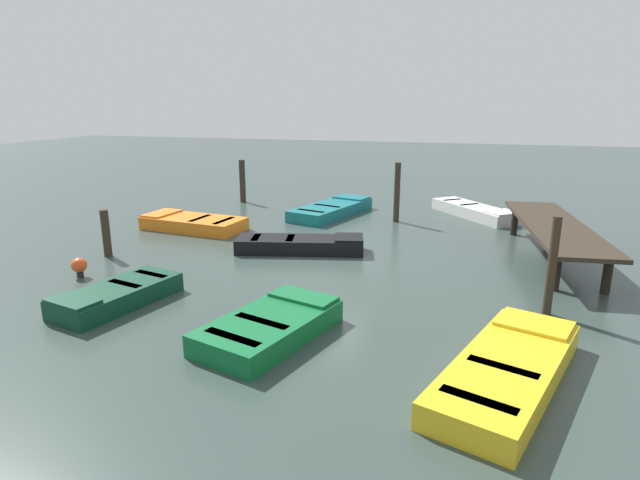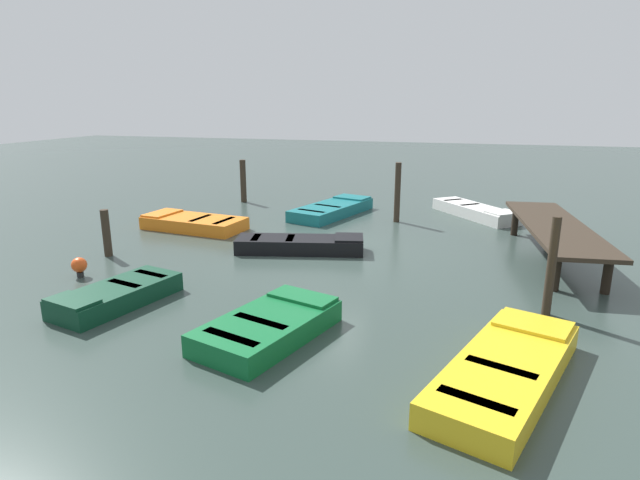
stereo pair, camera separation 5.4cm
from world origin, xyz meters
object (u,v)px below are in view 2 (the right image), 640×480
rowboat_black (301,244)px  mooring_piling_near_left (551,267)px  dock_segment (555,228)px  rowboat_white (475,211)px  rowboat_teal (332,209)px  rowboat_yellow (506,370)px  rowboat_dark_green (117,295)px  mooring_piling_far_right (106,233)px  rowboat_green (269,326)px  mooring_piling_center (243,181)px  rowboat_orange (194,223)px  marker_buoy (79,265)px  mooring_piling_near_right (397,193)px

rowboat_black → mooring_piling_near_left: 6.68m
dock_segment → rowboat_white: (-4.81, -1.98, -0.62)m
rowboat_teal → rowboat_yellow: same height
rowboat_yellow → rowboat_white: (-11.76, -0.49, 0.00)m
rowboat_dark_green → mooring_piling_far_right: size_ratio=2.19×
rowboat_green → mooring_piling_far_right: bearing=77.2°
rowboat_green → rowboat_teal: bearing=25.5°
rowboat_dark_green → rowboat_white: same height
rowboat_yellow → mooring_piling_center: bearing=58.4°
rowboat_dark_green → rowboat_black: same height
rowboat_orange → marker_buoy: (5.01, -0.19, 0.07)m
rowboat_orange → mooring_piling_near_left: (4.31, 10.21, 0.77)m
rowboat_green → rowboat_teal: 10.29m
rowboat_dark_green → rowboat_orange: bearing=-150.7°
rowboat_dark_green → mooring_piling_center: bearing=-155.5°
rowboat_white → mooring_piling_center: bearing=-130.8°
rowboat_dark_green → rowboat_black: 5.32m
rowboat_green → rowboat_white: 11.84m
marker_buoy → rowboat_dark_green: bearing=58.0°
rowboat_white → mooring_piling_center: mooring_piling_center is taller
rowboat_green → rowboat_black: 5.40m
rowboat_black → mooring_piling_near_right: size_ratio=1.77×
rowboat_black → mooring_piling_near_left: bearing=-37.9°
rowboat_green → mooring_piling_near_right: mooring_piling_near_right is taller
rowboat_green → rowboat_white: bearing=-0.3°
rowboat_teal → mooring_piling_center: 4.46m
mooring_piling_near_right → rowboat_orange: bearing=-64.6°
dock_segment → mooring_piling_center: 12.30m
rowboat_white → mooring_piling_near_left: (8.85, 1.38, 0.77)m
rowboat_teal → rowboat_yellow: size_ratio=1.03×
rowboat_green → rowboat_yellow: bearing=-79.6°
rowboat_green → mooring_piling_near_left: size_ratio=1.52×
rowboat_yellow → marker_buoy: size_ratio=8.26×
rowboat_white → marker_buoy: (9.55, -9.03, 0.07)m
mooring_piling_near_right → rowboat_green: bearing=-5.1°
rowboat_dark_green → rowboat_yellow: bearing=96.0°
rowboat_orange → marker_buoy: bearing=94.6°
rowboat_white → mooring_piling_center: (-0.25, -9.23, 0.65)m
rowboat_green → marker_buoy: size_ratio=6.28×
mooring_piling_near_right → rowboat_white: bearing=121.3°
rowboat_black → marker_buoy: (3.51, -4.39, 0.07)m
rowboat_teal → rowboat_white: same height
rowboat_yellow → mooring_piling_near_left: 3.14m
rowboat_dark_green → mooring_piling_far_right: mooring_piling_far_right is taller
rowboat_orange → mooring_piling_near_right: 6.93m
rowboat_yellow → marker_buoy: (-2.21, -9.52, 0.07)m
rowboat_black → dock_segment: bearing=-2.4°
rowboat_black → mooring_piling_near_right: 4.95m
rowboat_dark_green → marker_buoy: marker_buoy is taller
rowboat_dark_green → mooring_piling_near_right: size_ratio=1.36×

